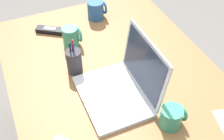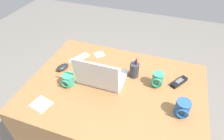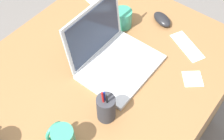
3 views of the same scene
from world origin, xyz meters
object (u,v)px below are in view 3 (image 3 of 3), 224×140
at_px(coffee_mug_tall, 63,138).
at_px(pen_holder, 106,108).
at_px(computer_mouse, 162,19).
at_px(laptop, 112,56).
at_px(coffee_mug_spare, 122,18).

relative_size(coffee_mug_tall, pen_holder, 0.64).
height_order(computer_mouse, pen_holder, pen_holder).
height_order(laptop, pen_holder, laptop).
height_order(laptop, computer_mouse, laptop).
relative_size(computer_mouse, coffee_mug_tall, 1.00).
xyz_separation_m(computer_mouse, pen_holder, (-0.54, -0.10, 0.04)).
height_order(laptop, coffee_mug_tall, laptop).
bearing_deg(coffee_mug_spare, laptop, -153.01).
xyz_separation_m(computer_mouse, coffee_mug_spare, (-0.13, 0.13, 0.02)).
xyz_separation_m(computer_mouse, coffee_mug_tall, (-0.72, -0.06, 0.03)).
bearing_deg(coffee_mug_spare, computer_mouse, -46.18).
bearing_deg(computer_mouse, laptop, -162.07).
height_order(computer_mouse, coffee_mug_tall, coffee_mug_tall).
distance_m(computer_mouse, pen_holder, 0.55).
relative_size(laptop, coffee_mug_tall, 3.01).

